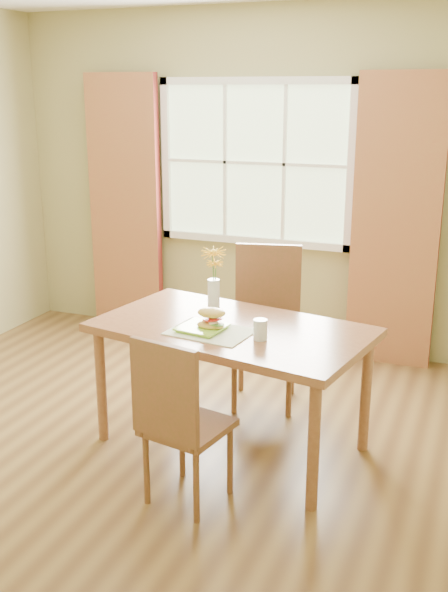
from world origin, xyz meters
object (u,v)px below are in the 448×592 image
at_px(dining_table, 232,339).
at_px(water_glass, 260,330).
at_px(chair_far, 266,317).
at_px(croissant_sandwich, 211,319).
at_px(flower_vase, 214,273).
at_px(chair_near, 179,416).

relative_size(dining_table, water_glass, 14.73).
xyz_separation_m(chair_far, water_glass, (0.25, -0.86, 0.23)).
bearing_deg(croissant_sandwich, flower_vase, 103.81).
relative_size(dining_table, croissant_sandwich, 9.58).
xyz_separation_m(dining_table, croissant_sandwich, (-0.07, -0.13, 0.16)).
bearing_deg(croissant_sandwich, dining_table, 55.32).
distance_m(croissant_sandwich, water_glass, 0.30).
height_order(chair_far, flower_vase, flower_vase).
xyz_separation_m(chair_far, croissant_sandwich, (-0.05, -0.84, 0.25)).
distance_m(dining_table, flower_vase, 0.46).
xyz_separation_m(croissant_sandwich, water_glass, (0.30, -0.02, -0.02)).
bearing_deg(croissant_sandwich, chair_far, 79.94).
xyz_separation_m(croissant_sandwich, flower_vase, (-0.15, 0.39, 0.15)).
bearing_deg(water_glass, chair_near, -113.81).
height_order(dining_table, chair_near, chair_near).
bearing_deg(chair_far, chair_near, -102.70).
height_order(dining_table, chair_far, chair_far).
height_order(chair_near, water_glass, chair_near).
height_order(chair_near, chair_far, chair_far).
distance_m(dining_table, chair_far, 0.72).
bearing_deg(chair_near, flower_vase, 112.93).
bearing_deg(flower_vase, croissant_sandwich, -69.55).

